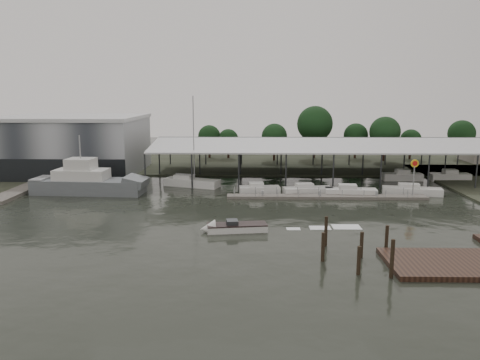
{
  "coord_description": "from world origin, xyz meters",
  "views": [
    {
      "loc": [
        4.16,
        -54.37,
        14.69
      ],
      "look_at": [
        2.81,
        10.36,
        2.5
      ],
      "focal_mm": 35.0,
      "sensor_mm": 36.0,
      "label": 1
    }
  ],
  "objects_px": {
    "white_sailboat": "(191,182)",
    "speedboat_underway": "(231,228)",
    "shell_fuel_sign": "(414,171)",
    "grey_trawler": "(89,183)"
  },
  "relations": [
    {
      "from": "shell_fuel_sign",
      "to": "speedboat_underway",
      "type": "relative_size",
      "value": 0.31
    },
    {
      "from": "shell_fuel_sign",
      "to": "white_sailboat",
      "type": "relative_size",
      "value": 0.39
    },
    {
      "from": "white_sailboat",
      "to": "speedboat_underway",
      "type": "height_order",
      "value": "white_sailboat"
    },
    {
      "from": "shell_fuel_sign",
      "to": "grey_trawler",
      "type": "height_order",
      "value": "grey_trawler"
    },
    {
      "from": "grey_trawler",
      "to": "white_sailboat",
      "type": "distance_m",
      "value": 15.38
    },
    {
      "from": "shell_fuel_sign",
      "to": "white_sailboat",
      "type": "height_order",
      "value": "white_sailboat"
    },
    {
      "from": "shell_fuel_sign",
      "to": "speedboat_underway",
      "type": "xyz_separation_m",
      "value": [
        -24.77,
        -16.16,
        -3.53
      ]
    },
    {
      "from": "shell_fuel_sign",
      "to": "grey_trawler",
      "type": "relative_size",
      "value": 0.33
    },
    {
      "from": "speedboat_underway",
      "to": "white_sailboat",
      "type": "bearing_deg",
      "value": -81.52
    },
    {
      "from": "shell_fuel_sign",
      "to": "grey_trawler",
      "type": "bearing_deg",
      "value": 176.88
    }
  ]
}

